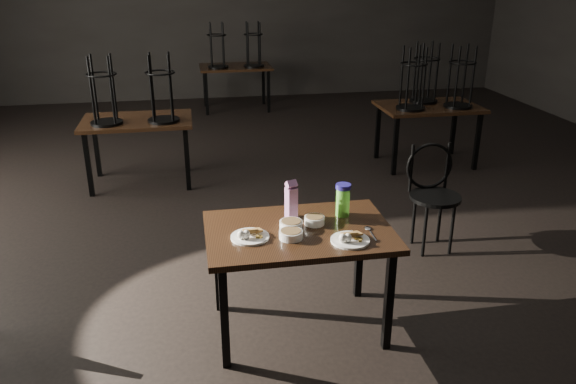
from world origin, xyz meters
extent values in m
plane|color=black|center=(0.00, 0.00, 0.00)|extent=(12.00, 12.00, 0.00)
cube|color=black|center=(0.00, 6.00, 1.60)|extent=(10.00, 0.04, 3.20)
cube|color=black|center=(-0.40, -1.45, 0.73)|extent=(1.20, 0.80, 0.04)
cube|color=black|center=(-0.92, -1.77, 0.35)|extent=(0.05, 0.05, 0.71)
cube|color=black|center=(0.12, -1.77, 0.35)|extent=(0.05, 0.05, 0.71)
cube|color=black|center=(-0.92, -1.13, 0.35)|extent=(0.05, 0.05, 0.71)
cube|color=black|center=(0.12, -1.13, 0.35)|extent=(0.05, 0.05, 0.71)
cylinder|color=white|center=(-0.72, -1.52, 0.76)|extent=(0.24, 0.24, 0.01)
cube|color=olive|center=(-0.72, -1.48, 0.81)|extent=(0.09, 0.09, 0.04)
cube|color=olive|center=(-0.69, -1.48, 0.81)|extent=(0.10, 0.10, 0.03)
ellipsoid|color=white|center=(-0.78, -1.55, 0.79)|extent=(0.05, 0.05, 0.06)
ellipsoid|color=white|center=(-0.75, -1.55, 0.79)|extent=(0.05, 0.05, 0.06)
cylinder|color=white|center=(-0.12, -1.67, 0.76)|extent=(0.24, 0.24, 0.01)
cube|color=olive|center=(-0.11, -1.63, 0.81)|extent=(0.09, 0.09, 0.04)
cube|color=olive|center=(-0.09, -1.63, 0.81)|extent=(0.10, 0.10, 0.03)
ellipsoid|color=white|center=(-0.18, -1.71, 0.79)|extent=(0.05, 0.05, 0.06)
ellipsoid|color=white|center=(-0.14, -1.71, 0.79)|extent=(0.05, 0.05, 0.06)
cylinder|color=white|center=(-0.45, -1.44, 0.78)|extent=(0.15, 0.15, 0.06)
cylinder|color=brown|center=(-0.45, -1.44, 0.80)|extent=(0.13, 0.13, 0.01)
cylinder|color=white|center=(-0.28, -1.39, 0.78)|extent=(0.13, 0.13, 0.05)
cylinder|color=brown|center=(-0.28, -1.39, 0.79)|extent=(0.11, 0.11, 0.01)
cylinder|color=white|center=(-0.47, -1.57, 0.78)|extent=(0.15, 0.15, 0.05)
cylinder|color=brown|center=(-0.47, -1.57, 0.79)|extent=(0.13, 0.13, 0.01)
cube|color=#8C1979|center=(-0.41, -1.27, 0.86)|extent=(0.08, 0.08, 0.22)
cube|color=#8C1979|center=(-0.41, -1.27, 0.99)|extent=(0.08, 0.08, 0.07)
cylinder|color=#73F146|center=(-0.06, -1.29, 0.85)|extent=(0.10, 0.10, 0.19)
cylinder|color=navy|center=(-0.06, -1.29, 0.96)|extent=(0.11, 0.11, 0.03)
ellipsoid|color=silver|center=(0.04, -1.52, 0.76)|extent=(0.04, 0.06, 0.01)
cube|color=silver|center=(0.04, -1.63, 0.75)|extent=(0.01, 0.14, 0.00)
cylinder|color=black|center=(0.98, -0.51, 0.49)|extent=(0.44, 0.44, 0.03)
torus|color=black|center=(0.99, -0.33, 0.71)|extent=(0.42, 0.04, 0.42)
cylinder|color=black|center=(1.10, -0.39, 0.25)|extent=(0.03, 0.03, 0.49)
cylinder|color=black|center=(0.86, -0.39, 0.25)|extent=(0.03, 0.03, 0.49)
cylinder|color=black|center=(0.86, -0.64, 0.25)|extent=(0.03, 0.03, 0.49)
cylinder|color=black|center=(1.10, -0.64, 0.25)|extent=(0.03, 0.03, 0.49)
cube|color=black|center=(-1.62, 1.61, 0.73)|extent=(1.20, 0.80, 0.04)
cube|color=black|center=(-2.14, 1.29, 0.35)|extent=(0.05, 0.05, 0.71)
cube|color=black|center=(-1.10, 1.29, 0.35)|extent=(0.05, 0.05, 0.71)
cube|color=black|center=(-2.14, 1.93, 0.35)|extent=(0.05, 0.05, 0.71)
cube|color=black|center=(-1.10, 1.93, 0.35)|extent=(0.05, 0.05, 0.71)
cylinder|color=black|center=(-1.92, 1.46, 0.77)|extent=(0.34, 0.34, 0.03)
torus|color=black|center=(-1.92, 1.46, 1.27)|extent=(0.32, 0.32, 0.02)
cylinder|color=black|center=(-1.82, 1.56, 1.13)|extent=(0.03, 0.03, 0.70)
cylinder|color=black|center=(-2.02, 1.56, 1.13)|extent=(0.03, 0.03, 0.70)
cylinder|color=black|center=(-2.02, 1.36, 1.13)|extent=(0.03, 0.03, 0.70)
cylinder|color=black|center=(-1.82, 1.36, 1.13)|extent=(0.03, 0.03, 0.70)
cylinder|color=black|center=(-1.32, 1.46, 0.77)|extent=(0.34, 0.34, 0.03)
torus|color=black|center=(-1.32, 1.46, 1.27)|extent=(0.32, 0.32, 0.02)
cylinder|color=black|center=(-1.22, 1.56, 1.13)|extent=(0.03, 0.03, 0.70)
cylinder|color=black|center=(-1.42, 1.56, 1.13)|extent=(0.03, 0.03, 0.70)
cylinder|color=black|center=(-1.42, 1.36, 1.13)|extent=(0.03, 0.03, 0.70)
cylinder|color=black|center=(-1.22, 1.36, 1.13)|extent=(0.03, 0.03, 0.70)
cube|color=black|center=(1.84, 1.67, 0.73)|extent=(1.20, 0.80, 0.04)
cube|color=black|center=(1.32, 1.35, 0.35)|extent=(0.05, 0.05, 0.71)
cube|color=black|center=(2.36, 1.35, 0.35)|extent=(0.05, 0.05, 0.71)
cube|color=black|center=(1.32, 1.99, 0.35)|extent=(0.05, 0.05, 0.71)
cube|color=black|center=(2.36, 1.99, 0.35)|extent=(0.05, 0.05, 0.71)
cylinder|color=black|center=(1.54, 1.52, 0.77)|extent=(0.34, 0.34, 0.03)
torus|color=black|center=(1.54, 1.52, 1.27)|extent=(0.32, 0.32, 0.02)
cylinder|color=black|center=(1.64, 1.62, 1.13)|extent=(0.03, 0.03, 0.70)
cylinder|color=black|center=(1.44, 1.62, 1.13)|extent=(0.03, 0.03, 0.70)
cylinder|color=black|center=(1.44, 1.42, 1.13)|extent=(0.03, 0.03, 0.70)
cylinder|color=black|center=(1.64, 1.42, 1.13)|extent=(0.03, 0.03, 0.70)
cylinder|color=black|center=(2.14, 1.52, 0.77)|extent=(0.34, 0.34, 0.03)
torus|color=black|center=(2.14, 1.52, 1.27)|extent=(0.32, 0.32, 0.02)
cylinder|color=black|center=(2.24, 1.62, 1.13)|extent=(0.03, 0.03, 0.70)
cylinder|color=black|center=(2.04, 1.62, 1.13)|extent=(0.03, 0.03, 0.70)
cylinder|color=black|center=(2.04, 1.42, 1.13)|extent=(0.03, 0.03, 0.70)
cylinder|color=black|center=(2.24, 1.42, 1.13)|extent=(0.03, 0.03, 0.70)
cylinder|color=black|center=(1.84, 1.85, 0.77)|extent=(0.34, 0.34, 0.03)
torus|color=black|center=(1.84, 1.85, 1.27)|extent=(0.32, 0.32, 0.02)
cylinder|color=black|center=(1.94, 1.95, 1.13)|extent=(0.03, 0.03, 0.70)
cylinder|color=black|center=(1.74, 1.95, 1.13)|extent=(0.03, 0.03, 0.70)
cylinder|color=black|center=(1.74, 1.75, 1.13)|extent=(0.03, 0.03, 0.70)
cylinder|color=black|center=(1.94, 1.75, 1.13)|extent=(0.03, 0.03, 0.70)
cube|color=black|center=(-0.22, 5.00, 0.73)|extent=(1.20, 0.80, 0.04)
cube|color=black|center=(-0.74, 4.68, 0.35)|extent=(0.05, 0.05, 0.71)
cube|color=black|center=(0.30, 4.68, 0.35)|extent=(0.05, 0.05, 0.71)
cube|color=black|center=(-0.74, 5.32, 0.35)|extent=(0.05, 0.05, 0.71)
cube|color=black|center=(0.30, 5.32, 0.35)|extent=(0.05, 0.05, 0.71)
cylinder|color=black|center=(-0.52, 4.85, 0.77)|extent=(0.34, 0.34, 0.03)
torus|color=black|center=(-0.52, 4.85, 1.27)|extent=(0.32, 0.32, 0.02)
cylinder|color=black|center=(-0.42, 4.95, 1.13)|extent=(0.03, 0.03, 0.70)
cylinder|color=black|center=(-0.62, 4.95, 1.13)|extent=(0.03, 0.03, 0.70)
cylinder|color=black|center=(-0.62, 4.75, 1.13)|extent=(0.03, 0.03, 0.70)
cylinder|color=black|center=(-0.42, 4.75, 1.13)|extent=(0.03, 0.03, 0.70)
cylinder|color=black|center=(0.08, 4.85, 0.77)|extent=(0.34, 0.34, 0.03)
torus|color=black|center=(0.08, 4.85, 1.27)|extent=(0.32, 0.32, 0.02)
cylinder|color=black|center=(0.18, 4.95, 1.13)|extent=(0.03, 0.03, 0.70)
cylinder|color=black|center=(-0.02, 4.95, 1.13)|extent=(0.03, 0.03, 0.70)
cylinder|color=black|center=(-0.02, 4.75, 1.13)|extent=(0.03, 0.03, 0.70)
cylinder|color=black|center=(0.18, 4.75, 1.13)|extent=(0.03, 0.03, 0.70)
camera|label=1|loc=(-1.04, -4.64, 2.32)|focal=35.00mm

